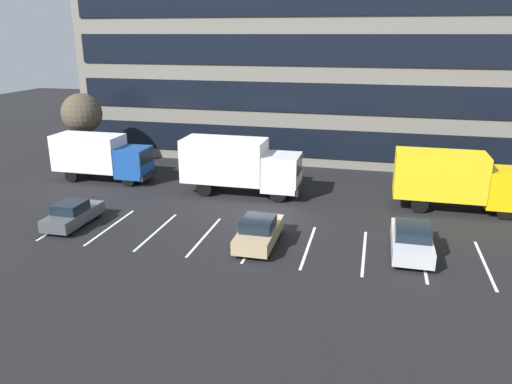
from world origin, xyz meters
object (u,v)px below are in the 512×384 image
object	(u,v)px
bare_tree	(82,114)
box_truck_white	(239,164)
box_truck_yellow_all	(456,179)
sedan_tan	(259,232)
box_truck_blue	(101,155)
sedan_charcoal	(73,214)
sedan_silver	(412,240)

from	to	relation	value
bare_tree	box_truck_white	bearing A→B (deg)	-15.37
box_truck_yellow_all	sedan_tan	size ratio (longest dim) A/B	1.80
box_truck_blue	sedan_charcoal	distance (m)	9.15
box_truck_white	sedan_tan	xyz separation A→B (m)	(3.28, -7.93, -1.37)
box_truck_white	sedan_charcoal	size ratio (longest dim) A/B	2.03
sedan_charcoal	box_truck_yellow_all	bearing A→B (deg)	20.41
box_truck_yellow_all	sedan_charcoal	xyz separation A→B (m)	(-21.21, -7.89, -1.33)
box_truck_white	bare_tree	distance (m)	14.70
box_truck_white	sedan_charcoal	bearing A→B (deg)	-133.98
box_truck_blue	bare_tree	distance (m)	5.18
box_truck_blue	box_truck_white	world-z (taller)	box_truck_white
box_truck_white	sedan_silver	distance (m)	13.06
box_truck_blue	bare_tree	size ratio (longest dim) A/B	1.22
sedan_tan	sedan_silver	distance (m)	7.57
box_truck_white	sedan_silver	bearing A→B (deg)	-33.67
box_truck_white	sedan_silver	xyz separation A→B (m)	(10.82, -7.20, -1.33)
box_truck_blue	sedan_silver	world-z (taller)	box_truck_blue
box_truck_yellow_all	bare_tree	distance (m)	28.02
sedan_tan	bare_tree	size ratio (longest dim) A/B	0.72
box_truck_blue	box_truck_white	bearing A→B (deg)	-3.56
box_truck_blue	bare_tree	world-z (taller)	bare_tree
box_truck_yellow_all	box_truck_blue	world-z (taller)	box_truck_yellow_all
box_truck_white	bare_tree	bearing A→B (deg)	164.63
sedan_tan	sedan_silver	bearing A→B (deg)	5.51
box_truck_white	sedan_tan	distance (m)	8.69
box_truck_white	bare_tree	size ratio (longest dim) A/B	1.35
box_truck_yellow_all	sedan_silver	xyz separation A→B (m)	(-2.84, -7.26, -1.24)
sedan_silver	bare_tree	bearing A→B (deg)	155.99
box_truck_yellow_all	box_truck_blue	xyz separation A→B (m)	(-24.38, 0.61, -0.11)
sedan_tan	box_truck_white	bearing A→B (deg)	112.49
box_truck_yellow_all	sedan_tan	distance (m)	13.15
box_truck_yellow_all	box_truck_white	bearing A→B (deg)	-179.76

